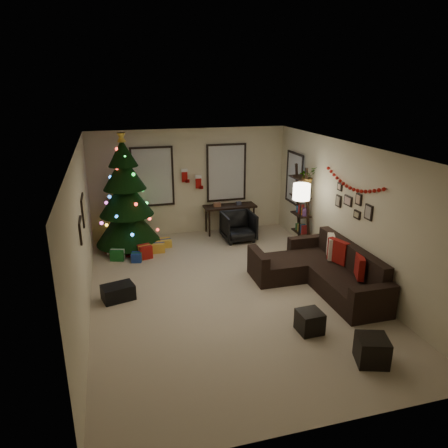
{
  "coord_description": "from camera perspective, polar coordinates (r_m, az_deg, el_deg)",
  "views": [
    {
      "loc": [
        -1.98,
        -6.94,
        3.78
      ],
      "look_at": [
        0.1,
        0.6,
        1.15
      ],
      "focal_mm": 33.93,
      "sensor_mm": 36.0,
      "label": 1
    }
  ],
  "objects": [
    {
      "name": "wall_left",
      "position": [
        7.37,
        -18.58,
        -1.67
      ],
      "size": [
        0.0,
        7.0,
        7.0
      ],
      "primitive_type": "plane",
      "rotation": [
        1.57,
        0.0,
        1.57
      ],
      "color": "beige",
      "rests_on": "floor"
    },
    {
      "name": "ottoman_near",
      "position": [
        7.01,
        11.47,
        -12.76
      ],
      "size": [
        0.39,
        0.39,
        0.35
      ],
      "primitive_type": "cube",
      "rotation": [
        0.0,
        0.0,
        0.04
      ],
      "color": "black",
      "rests_on": "floor"
    },
    {
      "name": "stocking_right",
      "position": [
        10.76,
        -3.43,
        5.71
      ],
      "size": [
        0.2,
        0.05,
        0.36
      ],
      "color": "#990F0C",
      "rests_on": "wall_back"
    },
    {
      "name": "floor",
      "position": [
        8.15,
        0.45,
        -9.06
      ],
      "size": [
        7.0,
        7.0,
        0.0
      ],
      "primitive_type": "plane",
      "color": "#B9A78C",
      "rests_on": "ground"
    },
    {
      "name": "art_abstract",
      "position": [
        6.97,
        -18.72,
        -0.78
      ],
      "size": [
        0.04,
        0.45,
        0.35
      ],
      "color": "black",
      "rests_on": "wall_left"
    },
    {
      "name": "presents",
      "position": [
        9.93,
        -11.35,
        -3.4
      ],
      "size": [
        1.5,
        1.01,
        0.3
      ],
      "rotation": [
        0.0,
        0.0,
        -0.23
      ],
      "color": "gold",
      "rests_on": "floor"
    },
    {
      "name": "sofa",
      "position": [
        8.48,
        13.09,
        -6.33
      ],
      "size": [
        1.82,
        2.64,
        0.85
      ],
      "color": "black",
      "rests_on": "floor"
    },
    {
      "name": "window_right_wall",
      "position": [
        10.72,
        9.54,
        6.06
      ],
      "size": [
        0.06,
        0.9,
        1.3
      ],
      "color": "#728CB2",
      "rests_on": "wall_right"
    },
    {
      "name": "pillow_red_b",
      "position": [
        8.58,
        15.12,
        -3.57
      ],
      "size": [
        0.25,
        0.47,
        0.46
      ],
      "primitive_type": "cube",
      "rotation": [
        0.0,
        0.0,
        0.3
      ],
      "color": "maroon",
      "rests_on": "sofa"
    },
    {
      "name": "stocking_left",
      "position": [
        10.77,
        -5.29,
        6.54
      ],
      "size": [
        0.2,
        0.05,
        0.36
      ],
      "color": "#990F0C",
      "rests_on": "wall_back"
    },
    {
      "name": "christmas_tree",
      "position": [
        10.08,
        -13.06,
        3.07
      ],
      "size": [
        1.52,
        1.52,
        2.82
      ],
      "rotation": [
        0.0,
        0.0,
        -0.26
      ],
      "color": "black",
      "rests_on": "floor"
    },
    {
      "name": "storage_bin",
      "position": [
        8.05,
        -14.08,
        -8.91
      ],
      "size": [
        0.64,
        0.5,
        0.28
      ],
      "primitive_type": "cube",
      "rotation": [
        0.0,
        0.0,
        0.25
      ],
      "color": "black",
      "rests_on": "floor"
    },
    {
      "name": "art_map",
      "position": [
        7.95,
        -18.43,
        1.82
      ],
      "size": [
        0.04,
        0.6,
        0.5
      ],
      "color": "black",
      "rests_on": "wall_left"
    },
    {
      "name": "potted_plant",
      "position": [
        9.7,
        11.19,
        6.68
      ],
      "size": [
        0.63,
        0.6,
        0.54
      ],
      "primitive_type": "imported",
      "rotation": [
        0.0,
        0.0,
        0.49
      ],
      "color": "#4C4C4C",
      "rests_on": "bookshelf"
    },
    {
      "name": "ceiling",
      "position": [
        7.29,
        0.5,
        10.07
      ],
      "size": [
        7.0,
        7.0,
        0.0
      ],
      "primitive_type": "plane",
      "rotation": [
        3.14,
        0.0,
        0.0
      ],
      "color": "white",
      "rests_on": "floor"
    },
    {
      "name": "window_back_right",
      "position": [
        11.04,
        0.3,
        6.94
      ],
      "size": [
        1.05,
        0.06,
        1.5
      ],
      "color": "#728CB2",
      "rests_on": "wall_back"
    },
    {
      "name": "pillow_red_a",
      "position": [
        7.99,
        17.81,
        -5.5
      ],
      "size": [
        0.26,
        0.42,
        0.41
      ],
      "primitive_type": "cube",
      "rotation": [
        0.0,
        0.0,
        -0.4
      ],
      "color": "maroon",
      "rests_on": "sofa"
    },
    {
      "name": "floor_lamp",
      "position": [
        9.23,
        10.37,
        3.61
      ],
      "size": [
        0.36,
        0.36,
        1.73
      ],
      "rotation": [
        0.0,
        0.0,
        0.42
      ],
      "color": "black",
      "rests_on": "floor"
    },
    {
      "name": "window_back_left",
      "position": [
        10.69,
        -9.61,
        6.3
      ],
      "size": [
        1.05,
        0.06,
        1.5
      ],
      "color": "#728CB2",
      "rests_on": "wall_back"
    },
    {
      "name": "ottoman_far",
      "position": [
        6.55,
        19.31,
        -15.75
      ],
      "size": [
        0.53,
        0.53,
        0.4
      ],
      "primitive_type": "cube",
      "rotation": [
        0.0,
        0.0,
        -0.32
      ],
      "color": "black",
      "rests_on": "floor"
    },
    {
      "name": "wall_back",
      "position": [
        10.9,
        -4.58,
        5.65
      ],
      "size": [
        5.0,
        0.0,
        5.0
      ],
      "primitive_type": "plane",
      "rotation": [
        1.57,
        0.0,
        0.0
      ],
      "color": "beige",
      "rests_on": "floor"
    },
    {
      "name": "garland",
      "position": [
        8.4,
        16.93,
        5.34
      ],
      "size": [
        0.08,
        1.9,
        0.3
      ],
      "primitive_type": null,
      "color": "#A5140C",
      "rests_on": "wall_right"
    },
    {
      "name": "desk",
      "position": [
        11.03,
        0.79,
        2.09
      ],
      "size": [
        1.36,
        0.48,
        0.73
      ],
      "color": "black",
      "rests_on": "floor"
    },
    {
      "name": "bookshelf",
      "position": [
        10.07,
        10.43,
        2.02
      ],
      "size": [
        0.3,
        0.58,
        1.99
      ],
      "color": "black",
      "rests_on": "floor"
    },
    {
      "name": "gallery",
      "position": [
        8.48,
        16.98,
        2.67
      ],
      "size": [
        0.03,
        1.25,
        0.54
      ],
      "color": "black",
      "rests_on": "wall_right"
    },
    {
      "name": "pillow_cream",
      "position": [
        8.8,
        14.21,
        -2.98
      ],
      "size": [
        0.3,
        0.46,
        0.45
      ],
      "primitive_type": "cube",
      "rotation": [
        0.0,
        0.0,
        -0.42
      ],
      "color": "beige",
      "rests_on": "sofa"
    },
    {
      "name": "wall_front",
      "position": [
        4.65,
        12.67,
        -13.42
      ],
      "size": [
        5.0,
        0.0,
        5.0
      ],
      "primitive_type": "plane",
      "rotation": [
        -1.57,
        0.0,
        0.0
      ],
      "color": "beige",
      "rests_on": "floor"
    },
    {
      "name": "wall_right",
      "position": [
        8.61,
        16.7,
        1.39
      ],
      "size": [
        0.0,
        7.0,
        7.0
      ],
      "primitive_type": "plane",
      "rotation": [
        1.57,
        0.0,
        -1.57
      ],
      "color": "beige",
      "rests_on": "floor"
    },
    {
      "name": "desk_chair",
      "position": [
        10.54,
        1.98,
        -0.33
      ],
      "size": [
        0.72,
        0.68,
        0.73
      ],
      "primitive_type": "imported",
      "rotation": [
        0.0,
        0.0,
        0.03
      ],
      "color": "black",
      "rests_on": "floor"
    }
  ]
}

